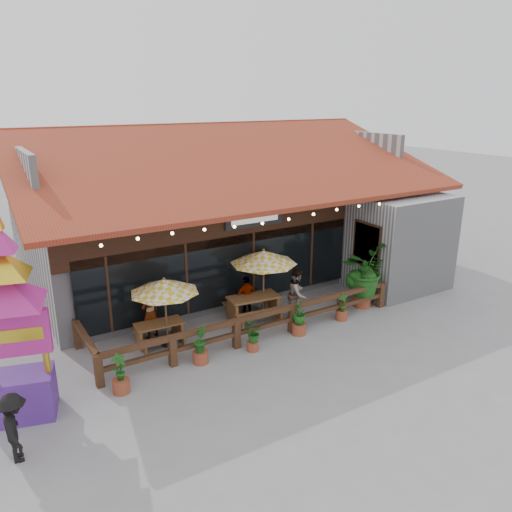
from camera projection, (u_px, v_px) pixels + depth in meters
ground at (295, 322)px, 16.41m from camera, size 100.00×100.00×0.00m
restaurant_building at (211, 217)px, 21.25m from camera, size 15.50×14.73×6.09m
patio_railing at (240, 324)px, 14.89m from camera, size 10.00×2.60×0.92m
umbrella_left at (164, 286)px, 14.35m from camera, size 2.23×2.23×2.16m
umbrella_right at (264, 257)px, 16.33m from camera, size 2.55×2.55×2.37m
picnic_table_left at (159, 330)px, 14.87m from camera, size 1.49×1.31×0.68m
picnic_table_right at (253, 304)px, 16.50m from camera, size 1.84×1.63×0.81m
thai_sign_tower at (7, 296)px, 10.76m from camera, size 2.55×2.55×5.63m
tropical_plant at (364, 271)px, 17.30m from camera, size 2.21×2.18×2.31m
diner_a at (150, 313)px, 15.14m from camera, size 0.69×0.56×1.64m
diner_b at (297, 294)px, 16.50m from camera, size 1.06×1.03×1.73m
diner_c at (247, 296)px, 16.70m from camera, size 0.85×0.40×1.41m
pedestrian at (15, 428)px, 10.00m from camera, size 0.58×0.98×1.50m
planter_a at (120, 376)px, 12.41m from camera, size 0.44×0.44×1.07m
planter_b at (200, 347)px, 13.79m from camera, size 0.47×0.50×1.07m
planter_c at (253, 336)px, 14.46m from camera, size 0.68×0.67×0.85m
planter_d at (299, 319)px, 15.45m from camera, size 0.57×0.57×1.09m
planter_e at (342, 308)px, 16.50m from camera, size 0.41×0.40×0.96m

